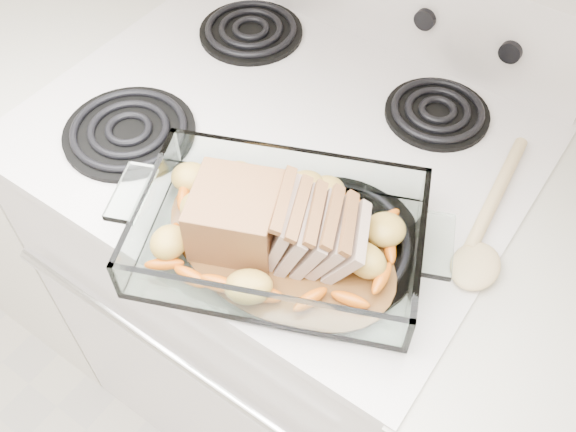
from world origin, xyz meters
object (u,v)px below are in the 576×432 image
Objects in this scene: counter_left at (74,154)px; baking_dish at (279,239)px; pork_roast at (265,217)px; electric_range at (286,277)px.

counter_left is 0.97m from baking_dish.
pork_roast is at bearing -14.91° from counter_left.
baking_dish is (0.80, -0.21, 0.50)m from counter_left.
baking_dish is at bearing -14.51° from counter_left.
electric_range is 1.20× the size of counter_left.
electric_range is 0.54m from baking_dish.
pork_roast is at bearing 157.14° from baking_dish.
baking_dish is at bearing -56.73° from electric_range.
electric_range is 4.85× the size of pork_roast.
pork_roast reaches higher than baking_dish.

